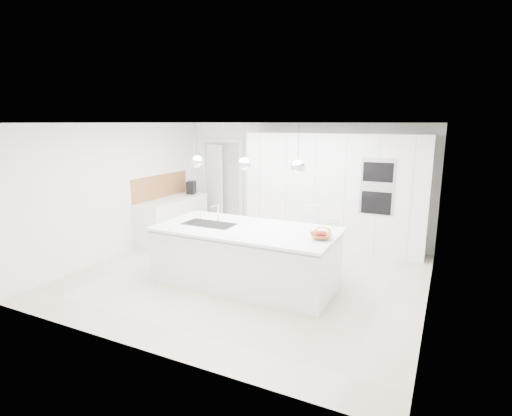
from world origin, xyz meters
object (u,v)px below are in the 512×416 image
at_px(island_base, 245,257).
at_px(bar_stool_left, 307,239).
at_px(espresso_machine, 191,187).
at_px(bar_stool_right, 326,248).
at_px(fruit_bowl, 321,236).

xyz_separation_m(island_base, bar_stool_left, (0.68, 0.98, 0.13)).
height_order(espresso_machine, bar_stool_left, espresso_machine).
bearing_deg(bar_stool_right, bar_stool_left, 159.12).
height_order(bar_stool_left, bar_stool_right, bar_stool_left).
relative_size(island_base, bar_stool_left, 2.52).
distance_m(espresso_machine, bar_stool_right, 3.87).
distance_m(island_base, fruit_bowl, 1.32).
xyz_separation_m(fruit_bowl, bar_stool_left, (-0.54, 1.00, -0.38)).
height_order(island_base, bar_stool_left, bar_stool_left).
relative_size(espresso_machine, bar_stool_left, 0.26).
distance_m(fruit_bowl, bar_stool_right, 0.99).
distance_m(fruit_bowl, bar_stool_left, 1.20).
bearing_deg(espresso_machine, bar_stool_left, -40.42).
bearing_deg(fruit_bowl, bar_stool_right, 100.54).
xyz_separation_m(fruit_bowl, bar_stool_right, (-0.16, 0.86, -0.45)).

